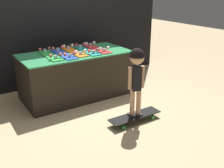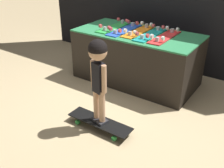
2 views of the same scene
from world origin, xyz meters
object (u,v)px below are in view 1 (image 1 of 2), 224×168
(child, at_px, (137,70))
(skateboard_blue_on_rack, at_px, (64,54))
(skateboard_on_floor, at_px, (135,116))
(skateboard_green_on_rack, at_px, (50,55))
(skateboard_red_on_rack, at_px, (97,48))
(skateboard_teal_on_rack, at_px, (87,50))
(skateboard_orange_on_rack, at_px, (74,51))

(child, bearing_deg, skateboard_blue_on_rack, 124.20)
(skateboard_blue_on_rack, relative_size, skateboard_on_floor, 0.93)
(skateboard_on_floor, bearing_deg, skateboard_blue_on_rack, 110.90)
(skateboard_green_on_rack, bearing_deg, skateboard_red_on_rack, -1.16)
(skateboard_teal_on_rack, relative_size, child, 0.75)
(skateboard_orange_on_rack, relative_size, skateboard_red_on_rack, 1.00)
(skateboard_green_on_rack, distance_m, skateboard_teal_on_rack, 0.61)
(skateboard_orange_on_rack, relative_size, skateboard_on_floor, 0.93)
(skateboard_teal_on_rack, bearing_deg, skateboard_orange_on_rack, 169.23)
(skateboard_blue_on_rack, height_order, skateboard_on_floor, skateboard_blue_on_rack)
(skateboard_teal_on_rack, height_order, skateboard_red_on_rack, same)
(skateboard_orange_on_rack, bearing_deg, skateboard_red_on_rack, -3.39)
(skateboard_green_on_rack, height_order, skateboard_on_floor, skateboard_green_on_rack)
(skateboard_teal_on_rack, height_order, child, child)
(skateboard_green_on_rack, height_order, skateboard_red_on_rack, same)
(skateboard_teal_on_rack, bearing_deg, skateboard_red_on_rack, 4.10)
(skateboard_orange_on_rack, distance_m, child, 1.30)
(child, bearing_deg, skateboard_orange_on_rack, 115.08)
(skateboard_red_on_rack, bearing_deg, skateboard_green_on_rack, 178.84)
(skateboard_teal_on_rack, distance_m, skateboard_red_on_rack, 0.20)
(child, bearing_deg, skateboard_teal_on_rack, 106.22)
(child, bearing_deg, skateboard_on_floor, -76.71)
(skateboard_orange_on_rack, xyz_separation_m, skateboard_red_on_rack, (0.40, -0.02, 0.00))
(skateboard_red_on_rack, relative_size, skateboard_on_floor, 0.93)
(skateboard_blue_on_rack, relative_size, skateboard_teal_on_rack, 1.00)
(skateboard_red_on_rack, height_order, skateboard_on_floor, skateboard_red_on_rack)
(skateboard_blue_on_rack, distance_m, child, 1.31)
(skateboard_blue_on_rack, bearing_deg, skateboard_teal_on_rack, 1.25)
(child, bearing_deg, skateboard_green_on_rack, 131.21)
(skateboard_blue_on_rack, relative_size, skateboard_orange_on_rack, 1.00)
(skateboard_orange_on_rack, xyz_separation_m, child, (0.27, -1.27, -0.01))
(skateboard_red_on_rack, height_order, child, child)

